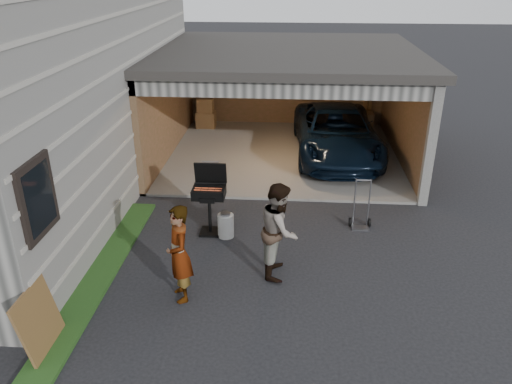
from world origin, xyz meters
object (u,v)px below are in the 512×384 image
at_px(man, 280,230).
at_px(propane_tank, 226,226).
at_px(bbq_grill, 209,194).
at_px(plywood_panel, 39,321).
at_px(hand_truck, 360,218).
at_px(woman, 179,254).
at_px(minivan, 336,135).

relative_size(man, propane_tank, 3.54).
distance_m(bbq_grill, propane_tank, 0.69).
bearing_deg(propane_tank, plywood_panel, -122.69).
bearing_deg(man, hand_truck, -39.92).
bearing_deg(bbq_grill, woman, -93.44).
bearing_deg(hand_truck, plywood_panel, -141.60).
distance_m(woman, bbq_grill, 2.15).
relative_size(man, bbq_grill, 1.20).
xyz_separation_m(bbq_grill, propane_tank, (0.33, -0.15, -0.59)).
relative_size(woman, hand_truck, 1.55).
bearing_deg(minivan, plywood_panel, -122.53).
distance_m(woman, plywood_panel, 2.15).
relative_size(woman, man, 0.97).
relative_size(minivan, plywood_panel, 4.73).
xyz_separation_m(minivan, hand_truck, (0.22, -4.02, -0.44)).
relative_size(plywood_panel, hand_truck, 0.94).
relative_size(minivan, man, 2.77).
bearing_deg(plywood_panel, hand_truck, 38.97).
distance_m(minivan, man, 5.92).
bearing_deg(bbq_grill, man, -43.21).
relative_size(minivan, propane_tank, 9.82).
xyz_separation_m(minivan, bbq_grill, (-2.78, -4.44, 0.18)).
relative_size(man, plywood_panel, 1.71).
bearing_deg(man, plywood_panel, 126.66).
relative_size(bbq_grill, hand_truck, 1.33).
bearing_deg(plywood_panel, minivan, 59.93).
bearing_deg(plywood_panel, woman, 38.20).
bearing_deg(man, bbq_grill, 49.57).
height_order(minivan, plywood_panel, minivan).
bearing_deg(plywood_panel, man, 33.88).
xyz_separation_m(plywood_panel, hand_truck, (4.80, 3.88, -0.28)).
height_order(woman, man, man).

